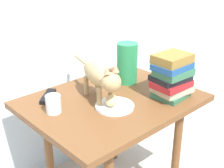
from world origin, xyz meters
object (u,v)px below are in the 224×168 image
at_px(bread_roll, 111,100).
at_px(green_vase, 127,63).
at_px(tv_remote, 48,96).
at_px(candle_jar, 53,105).
at_px(book_stack, 172,76).
at_px(side_table, 112,113).
at_px(plate, 115,106).
at_px(cat, 100,76).

xyz_separation_m(bread_roll, green_vase, (0.28, 0.17, 0.07)).
bearing_deg(bread_roll, tv_remote, 119.25).
relative_size(bread_roll, candle_jar, 0.94).
distance_m(bread_roll, book_stack, 0.33).
bearing_deg(tv_remote, green_vase, -57.20).
height_order(bread_roll, candle_jar, candle_jar).
height_order(side_table, green_vase, green_vase).
xyz_separation_m(bread_roll, tv_remote, (-0.16, 0.29, -0.03)).
distance_m(bread_roll, candle_jar, 0.27).
xyz_separation_m(plate, cat, (-0.01, 0.10, 0.13)).
bearing_deg(plate, tv_remote, 120.67).
bearing_deg(candle_jar, green_vase, 2.88).
xyz_separation_m(book_stack, tv_remote, (-0.46, 0.41, -0.10)).
bearing_deg(tv_remote, candle_jar, -154.52).
height_order(cat, green_vase, cat).
relative_size(bread_roll, tv_remote, 0.53).
bearing_deg(side_table, tv_remote, 136.52).
distance_m(cat, tv_remote, 0.29).
xyz_separation_m(plate, book_stack, (0.28, -0.11, 0.11)).
bearing_deg(book_stack, plate, 158.87).
height_order(plate, green_vase, green_vase).
distance_m(side_table, tv_remote, 0.33).
relative_size(green_vase, tv_remote, 1.50).
height_order(plate, candle_jar, candle_jar).
height_order(book_stack, green_vase, book_stack).
relative_size(book_stack, candle_jar, 2.67).
xyz_separation_m(side_table, green_vase, (0.21, 0.10, 0.19)).
relative_size(candle_jar, tv_remote, 0.57).
height_order(plate, tv_remote, tv_remote).
bearing_deg(book_stack, green_vase, 94.43).
relative_size(plate, candle_jar, 2.18).
xyz_separation_m(candle_jar, tv_remote, (0.06, 0.15, -0.03)).
height_order(book_stack, tv_remote, book_stack).
bearing_deg(plate, candle_jar, 147.03).
bearing_deg(candle_jar, tv_remote, 67.40).
distance_m(side_table, green_vase, 0.30).
bearing_deg(book_stack, tv_remote, 138.43).
xyz_separation_m(plate, bread_roll, (-0.01, 0.01, 0.03)).
bearing_deg(book_stack, side_table, 140.51).
relative_size(book_stack, tv_remote, 1.51).
height_order(cat, tv_remote, cat).
bearing_deg(side_table, green_vase, 26.12).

